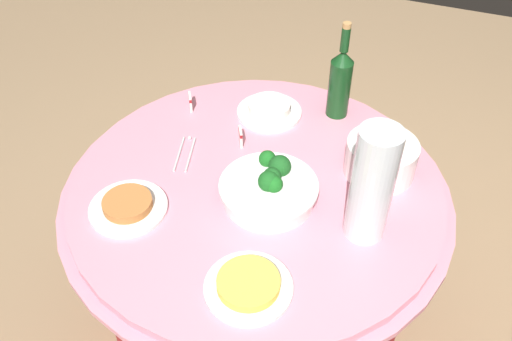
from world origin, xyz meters
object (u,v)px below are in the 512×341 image
Objects in this scene: plate_stack at (381,158)px; serving_tongs at (185,153)px; food_plate_fried_egg at (248,285)px; decorative_fruit_vase at (371,190)px; food_plate_rice at (269,109)px; label_placard_mid at (240,136)px; wine_bottle at (340,81)px; broccoli_bowl at (269,189)px; label_placard_front at (190,101)px; food_plate_peanuts at (128,206)px.

serving_tongs is at bearing -76.79° from plate_stack.
decorative_fruit_vase is at bearing 143.01° from food_plate_fried_egg.
label_placard_mid is at bearing -9.29° from food_plate_rice.
serving_tongs is 0.76× the size of food_plate_fried_egg.
plate_stack is at bearing 39.06° from wine_bottle.
broccoli_bowl reaches higher than label_placard_mid.
food_plate_rice is (-0.29, 0.17, 0.01)m from serving_tongs.
serving_tongs is at bearing -136.79° from food_plate_fried_egg.
wine_bottle is 6.11× the size of label_placard_front.
food_plate_rice is at bearing 159.55° from food_plate_peanuts.
broccoli_bowl is 1.68× the size of serving_tongs.
decorative_fruit_vase reaches higher than label_placard_front.
broccoli_bowl is 5.09× the size of label_placard_mid.
serving_tongs is at bearing -100.53° from decorative_fruit_vase.
decorative_fruit_vase is 0.39m from food_plate_fried_egg.
serving_tongs is 0.76× the size of food_plate_peanuts.
label_placard_front reaches higher than food_plate_rice.
food_plate_rice is at bearing -163.66° from food_plate_fried_egg.
broccoli_bowl is 1.27× the size of food_plate_peanuts.
food_plate_rice is at bearing -133.76° from decorative_fruit_vase.
decorative_fruit_vase is at bearing 46.24° from food_plate_rice.
decorative_fruit_vase is at bearing 2.73° from plate_stack.
wine_bottle reaches higher than food_plate_peanuts.
plate_stack is 0.95× the size of food_plate_rice.
label_placard_mid reaches higher than food_plate_peanuts.
plate_stack reaches higher than broccoli_bowl.
food_plate_rice is 0.27m from label_placard_front.
broccoli_bowl is at bearing -8.65° from wine_bottle.
serving_tongs is 0.76× the size of food_plate_rice.
wine_bottle is 1.53× the size of food_plate_rice.
broccoli_bowl is 0.40m from food_plate_peanuts.
serving_tongs is 0.28m from food_plate_peanuts.
label_placard_mid is (0.11, 0.23, 0.00)m from label_placard_front.
plate_stack is 0.32m from wine_bottle.
label_placard_front is 1.00× the size of label_placard_mid.
decorative_fruit_vase reaches higher than food_plate_peanuts.
broccoli_bowl is at bearing 117.51° from food_plate_peanuts.
label_placard_mid is (0.18, -0.03, 0.01)m from food_plate_rice.
food_plate_rice is (-0.40, -0.42, -0.14)m from decorative_fruit_vase.
label_placard_mid is at bearing -116.08° from decorative_fruit_vase.
label_placard_mid is at bearing 64.33° from label_placard_front.
food_plate_fried_egg is at bearing 73.14° from food_plate_peanuts.
label_placard_mid is (-0.51, -0.23, 0.02)m from food_plate_fried_egg.
label_placard_mid is (-0.22, -0.45, -0.12)m from decorative_fruit_vase.
plate_stack is 0.27m from decorative_fruit_vase.
food_plate_peanuts is at bearing -106.86° from food_plate_fried_egg.
label_placard_front is at bearing -71.87° from wine_bottle.
decorative_fruit_vase is 6.18× the size of label_placard_mid.
broccoli_bowl reaches higher than food_plate_rice.
label_placard_front is (0.07, -0.26, 0.01)m from food_plate_rice.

